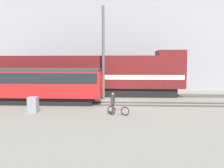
{
  "coord_description": "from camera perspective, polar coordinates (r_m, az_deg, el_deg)",
  "views": [
    {
      "loc": [
        0.4,
        -21.06,
        3.69
      ],
      "look_at": [
        -0.67,
        -0.33,
        1.8
      ],
      "focal_mm": 35.0,
      "sensor_mm": 36.0,
      "label": 1
    }
  ],
  "objects": [
    {
      "name": "utility_pole_left",
      "position": [
        22.61,
        -2.3,
        7.96
      ],
      "size": [
        0.28,
        0.28,
        9.56
      ],
      "color": "#595959",
      "rests_on": "ground"
    },
    {
      "name": "track_far",
      "position": [
        25.49,
        2.03,
        -2.97
      ],
      "size": [
        60.0,
        1.51,
        0.14
      ],
      "color": "#47423D",
      "rests_on": "ground"
    },
    {
      "name": "person",
      "position": [
        15.83,
        0.21,
        -4.61
      ],
      "size": [
        0.3,
        0.4,
        1.64
      ],
      "color": "#333333",
      "rests_on": "ground"
    },
    {
      "name": "streetcar",
      "position": [
        21.48,
        -19.76,
        0.11
      ],
      "size": [
        12.62,
        2.54,
        3.31
      ],
      "color": "black",
      "rests_on": "ground"
    },
    {
      "name": "track_near",
      "position": [
        20.07,
        1.78,
        -5.19
      ],
      "size": [
        60.0,
        1.51,
        0.14
      ],
      "color": "#47423D",
      "rests_on": "ground"
    },
    {
      "name": "freight_locomotive",
      "position": [
        25.53,
        -5.33,
        2.35
      ],
      "size": [
        21.25,
        3.04,
        5.23
      ],
      "color": "black",
      "rests_on": "ground"
    },
    {
      "name": "ground_plane",
      "position": [
        21.39,
        1.85,
        -4.74
      ],
      "size": [
        120.0,
        120.0,
        0.0
      ],
      "primitive_type": "plane",
      "color": "slate"
    },
    {
      "name": "building_backdrop",
      "position": [
        34.07,
        2.31,
        11.87
      ],
      "size": [
        40.05,
        6.0,
        15.3
      ],
      "color": "#99999E",
      "rests_on": "ground"
    },
    {
      "name": "bicycle",
      "position": [
        15.99,
        1.63,
        -6.96
      ],
      "size": [
        1.62,
        0.58,
        0.7
      ],
      "color": "black",
      "rests_on": "ground"
    },
    {
      "name": "signal_box",
      "position": [
        17.79,
        -19.92,
        -5.12
      ],
      "size": [
        0.7,
        0.6,
        1.2
      ],
      "color": "gray",
      "rests_on": "ground"
    }
  ]
}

